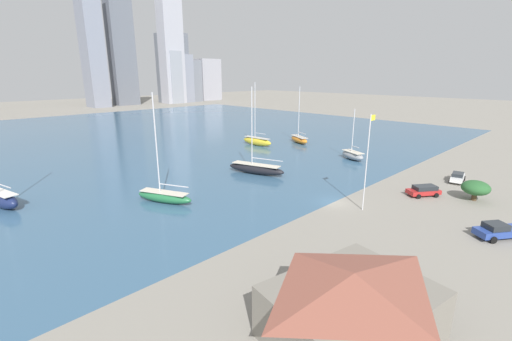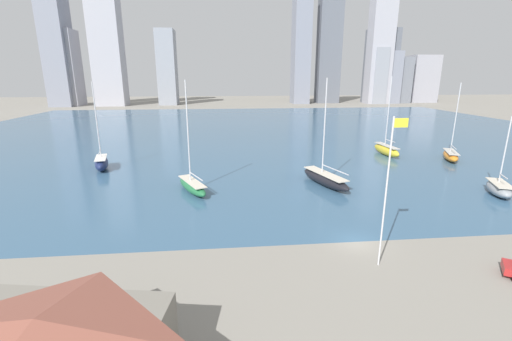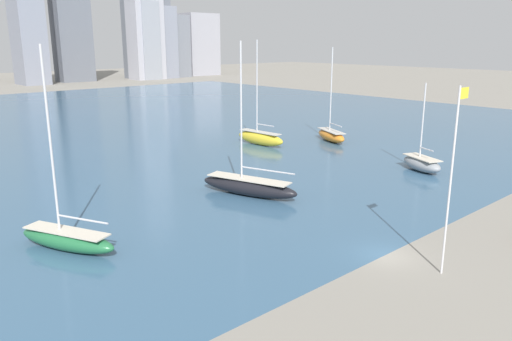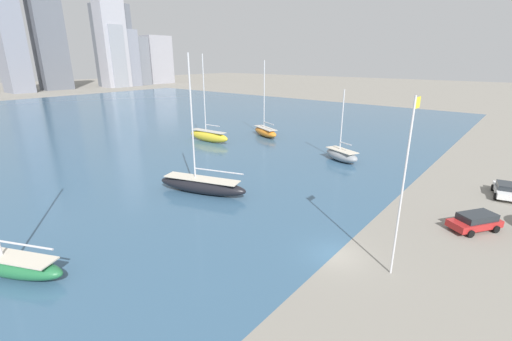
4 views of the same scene
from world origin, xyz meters
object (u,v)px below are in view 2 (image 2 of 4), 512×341
(sailboat_green, at_px, (192,185))
(sailboat_navy, at_px, (101,163))
(sailboat_gray, at_px, (499,188))
(flag_pole, at_px, (387,189))
(sailboat_orange, at_px, (451,155))
(sailboat_yellow, at_px, (386,150))
(sailboat_black, at_px, (325,178))

(sailboat_green, relative_size, sailboat_navy, 1.03)
(sailboat_gray, bearing_deg, flag_pole, -125.07)
(sailboat_green, height_order, sailboat_gray, sailboat_green)
(sailboat_green, distance_m, sailboat_orange, 49.14)
(flag_pole, height_order, sailboat_yellow, sailboat_yellow)
(sailboat_green, distance_m, sailboat_black, 19.05)
(sailboat_yellow, relative_size, sailboat_black, 1.01)
(sailboat_yellow, bearing_deg, sailboat_navy, -177.26)
(flag_pole, relative_size, sailboat_orange, 0.88)
(sailboat_green, bearing_deg, flag_pole, -75.04)
(sailboat_yellow, distance_m, sailboat_navy, 53.59)
(sailboat_yellow, xyz_separation_m, sailboat_navy, (-53.28, -5.77, 0.07))
(sailboat_navy, bearing_deg, sailboat_green, -53.47)
(sailboat_black, bearing_deg, sailboat_yellow, 26.98)
(flag_pole, height_order, sailboat_black, sailboat_black)
(sailboat_gray, xyz_separation_m, sailboat_black, (-21.87, 6.55, 0.06))
(sailboat_gray, distance_m, sailboat_navy, 60.11)
(sailboat_yellow, height_order, sailboat_green, sailboat_yellow)
(sailboat_black, bearing_deg, sailboat_green, 165.69)
(flag_pole, distance_m, sailboat_yellow, 44.80)
(flag_pole, bearing_deg, sailboat_gray, 32.81)
(flag_pole, distance_m, sailboat_gray, 28.83)
(sailboat_black, relative_size, sailboat_orange, 1.06)
(flag_pole, relative_size, sailboat_black, 0.82)
(flag_pole, distance_m, sailboat_black, 22.67)
(sailboat_gray, bearing_deg, sailboat_yellow, 121.08)
(sailboat_orange, height_order, sailboat_navy, sailboat_navy)
(sailboat_orange, bearing_deg, sailboat_yellow, 176.51)
(sailboat_yellow, bearing_deg, sailboat_green, -156.17)
(sailboat_yellow, height_order, sailboat_navy, sailboat_yellow)
(sailboat_black, bearing_deg, flag_pole, -112.71)
(sailboat_black, bearing_deg, sailboat_gray, -34.51)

